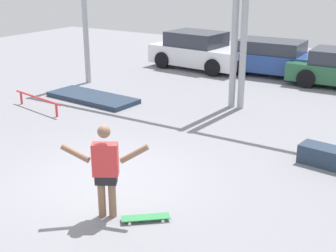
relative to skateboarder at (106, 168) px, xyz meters
name	(u,v)px	position (x,y,z in m)	size (l,w,h in m)	color
ground_plane	(111,180)	(-0.86, 1.15, -0.93)	(36.00, 36.00, 0.00)	gray
skateboarder	(106,168)	(0.00, 0.00, 0.00)	(1.33, 0.86, 1.69)	#8C664C
skateboard	(146,218)	(0.66, 0.22, -0.87)	(0.77, 0.71, 0.08)	#338C4C
manual_pad	(92,98)	(-5.14, 5.52, -0.85)	(3.11, 1.19, 0.15)	#28384C
grind_rail	(38,100)	(-5.78, 3.79, -0.60)	(2.30, 0.48, 0.42)	red
parked_car_white	(198,51)	(-4.60, 11.65, -0.20)	(4.18, 2.29, 1.52)	white
parked_car_blue	(273,58)	(-1.48, 12.13, -0.26)	(4.55, 2.03, 1.37)	#284793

